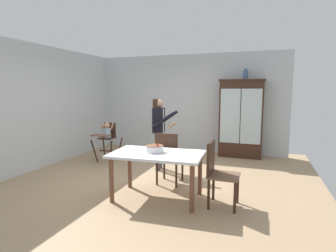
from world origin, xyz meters
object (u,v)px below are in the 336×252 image
(china_cabinet, at_px, (241,118))
(high_chair_with_toddler, at_px, (107,135))
(dining_table, at_px, (157,159))
(ceramic_vase, at_px, (245,74))
(dining_chair_right_end, at_px, (217,169))
(birthday_cake, at_px, (155,149))
(adult_person, at_px, (159,125))
(dining_chair_far_side, at_px, (168,155))

(china_cabinet, bearing_deg, high_chair_with_toddler, -152.94)
(china_cabinet, relative_size, dining_table, 1.35)
(ceramic_vase, relative_size, dining_chair_right_end, 0.28)
(ceramic_vase, bearing_deg, high_chair_with_toddler, -153.43)
(high_chair_with_toddler, bearing_deg, dining_table, -43.54)
(high_chair_with_toddler, relative_size, birthday_cake, 3.39)
(ceramic_vase, xyz_separation_m, dining_table, (-1.09, -3.25, -1.47))
(ceramic_vase, bearing_deg, dining_chair_right_end, -92.81)
(high_chair_with_toddler, distance_m, dining_chair_right_end, 3.35)
(ceramic_vase, distance_m, birthday_cake, 3.65)
(ceramic_vase, distance_m, high_chair_with_toddler, 3.73)
(adult_person, relative_size, dining_chair_far_side, 1.59)
(ceramic_vase, relative_size, birthday_cake, 0.96)
(ceramic_vase, height_order, adult_person, ceramic_vase)
(ceramic_vase, distance_m, dining_chair_far_side, 3.24)
(dining_chair_far_side, distance_m, dining_chair_right_end, 1.14)
(birthday_cake, height_order, dining_chair_far_side, dining_chair_far_side)
(adult_person, height_order, birthday_cake, adult_person)
(china_cabinet, relative_size, high_chair_with_toddler, 2.09)
(high_chair_with_toddler, height_order, adult_person, adult_person)
(birthday_cake, distance_m, dining_chair_right_end, 1.02)
(dining_chair_right_end, bearing_deg, ceramic_vase, -1.95)
(ceramic_vase, bearing_deg, dining_chair_far_side, -113.47)
(china_cabinet, relative_size, birthday_cake, 7.10)
(dining_chair_far_side, bearing_deg, dining_chair_right_end, 149.97)
(dining_table, xyz_separation_m, dining_chair_far_side, (-0.05, 0.64, -0.08))
(adult_person, xyz_separation_m, dining_chair_far_side, (0.51, -0.86, -0.41))
(adult_person, height_order, dining_chair_right_end, adult_person)
(ceramic_vase, height_order, dining_chair_far_side, ceramic_vase)
(china_cabinet, distance_m, dining_table, 3.42)
(dining_chair_far_side, relative_size, dining_chair_right_end, 1.00)
(ceramic_vase, bearing_deg, adult_person, -133.13)
(ceramic_vase, height_order, dining_table, ceramic_vase)
(birthday_cake, height_order, dining_chair_right_end, dining_chair_right_end)
(dining_table, distance_m, dining_chair_far_side, 0.65)
(china_cabinet, bearing_deg, ceramic_vase, 2.99)
(ceramic_vase, xyz_separation_m, birthday_cake, (-1.14, -3.21, -1.31))
(ceramic_vase, bearing_deg, dining_table, -108.49)
(birthday_cake, distance_m, dining_chair_far_side, 0.65)
(high_chair_with_toddler, relative_size, adult_person, 0.62)
(dining_chair_far_side, bearing_deg, dining_table, 94.73)
(ceramic_vase, xyz_separation_m, adult_person, (-1.64, -1.75, -1.14))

